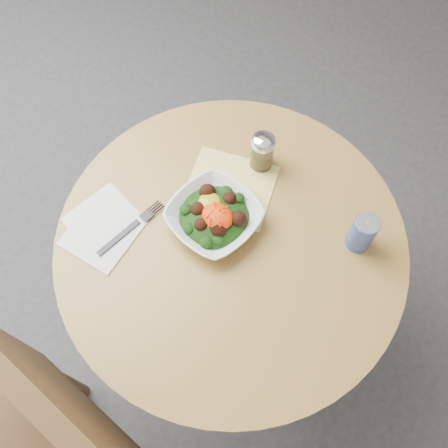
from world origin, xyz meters
name	(u,v)px	position (x,y,z in m)	size (l,w,h in m)	color
ground	(229,317)	(0.00, 0.00, 0.00)	(6.00, 6.00, 0.00)	#313133
table	(230,268)	(0.00, 0.00, 0.55)	(0.90, 0.90, 0.75)	black
chair	(50,447)	(-0.07, -0.65, 0.57)	(0.47, 0.47, 1.03)	#492F14
cloth_napkin	(230,188)	(-0.10, 0.12, 0.75)	(0.22, 0.21, 0.00)	yellow
paper_napkins	(103,227)	(-0.28, -0.17, 0.75)	(0.20, 0.22, 0.00)	silver
salad_bowl	(214,216)	(-0.07, 0.02, 0.78)	(0.24, 0.24, 0.08)	white
fork	(133,226)	(-0.22, -0.12, 0.76)	(0.05, 0.21, 0.00)	black
spice_shaker	(262,151)	(-0.07, 0.23, 0.81)	(0.07, 0.07, 0.12)	silver
beverage_can	(362,233)	(0.26, 0.19, 0.81)	(0.06, 0.06, 0.12)	navy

